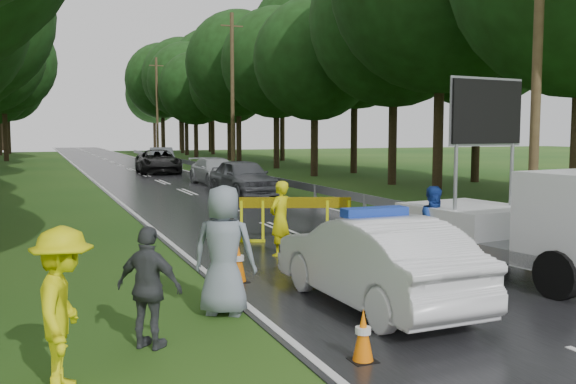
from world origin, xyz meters
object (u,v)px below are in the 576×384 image
work_truck (532,224)px  queue_car_first (243,177)px  barrier (295,208)px  queue_car_second (216,171)px  police_sedan (374,261)px  officer (280,219)px  queue_car_third (158,162)px  civilian (435,226)px  queue_car_fourth (162,158)px

work_truck → queue_car_first: (-0.39, 16.79, -0.24)m
barrier → queue_car_second: queue_car_second is taller
police_sedan → officer: (0.07, 4.36, 0.12)m
work_truck → barrier: work_truck is taller
police_sedan → queue_car_second: 23.77m
queue_car_third → work_truck: bearing=-84.0°
queue_car_first → civilian: bearing=-96.1°
police_sedan → work_truck: bearing=-172.2°
barrier → queue_car_fourth: queue_car_fourth is taller
work_truck → queue_car_second: 22.79m
civilian → police_sedan: bearing=-146.4°
civilian → queue_car_first: 15.17m
work_truck → queue_car_first: work_truck is taller
queue_car_second → queue_car_fourth: size_ratio=1.02×
police_sedan → officer: officer is taller
work_truck → queue_car_third: size_ratio=0.90×
police_sedan → barrier: 5.89m
barrier → queue_car_first: size_ratio=0.56×
police_sedan → civilian: (2.73, 2.29, 0.10)m
civilian → queue_car_second: bearing=80.6°
queue_car_first → queue_car_fourth: queue_car_first is taller
barrier → queue_car_fourth: bearing=106.0°
civilian → queue_car_third: (-0.16, 30.84, -0.05)m
police_sedan → queue_car_fourth: bearing=-97.9°
queue_car_first → officer: bearing=-107.9°
queue_car_second → queue_car_third: 9.76m
officer → queue_car_fourth: size_ratio=0.36×
police_sedan → officer: size_ratio=2.61×
work_truck → queue_car_third: (-1.20, 32.47, -0.26)m
work_truck → queue_car_fourth: bearing=82.3°
queue_car_first → queue_car_second: queue_car_first is taller
officer → queue_car_second: (3.76, 19.09, -0.16)m
work_truck → civilian: 1.95m
queue_car_first → queue_car_fourth: (0.54, 21.68, -0.03)m
work_truck → queue_car_first: size_ratio=1.08×
officer → queue_car_fourth: officer is taller
work_truck → civilian: size_ratio=3.04×
police_sedan → civilian: size_ratio=2.67×
queue_car_third → queue_car_fourth: (1.35, 6.00, -0.01)m
work_truck → civilian: (-1.04, 1.63, -0.21)m
queue_car_third → officer: bearing=-91.1°
work_truck → queue_car_third: bearing=84.7°
queue_car_first → police_sedan: bearing=-104.6°
queue_car_first → queue_car_second: size_ratio=0.98×
officer → queue_car_first: bearing=-136.4°
police_sedan → barrier: police_sedan is taller
barrier → civilian: size_ratio=1.58×
queue_car_fourth → officer: bearing=-89.9°
officer → queue_car_third: size_ratio=0.30×
officer → queue_car_third: (2.51, 28.77, -0.07)m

